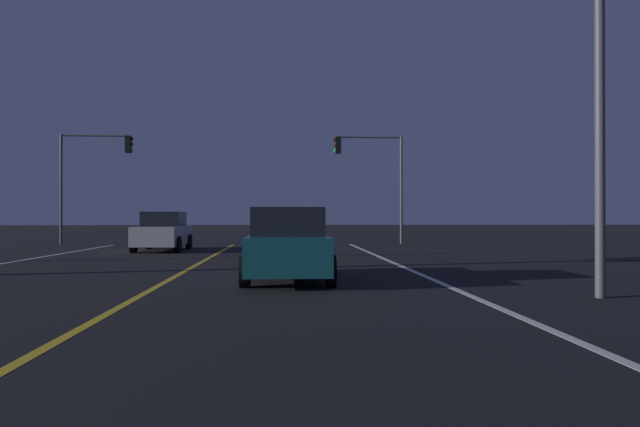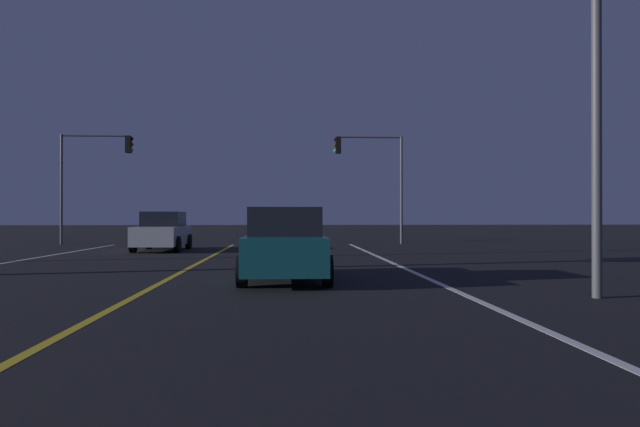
{
  "view_description": "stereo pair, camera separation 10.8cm",
  "coord_description": "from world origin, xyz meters",
  "px_view_note": "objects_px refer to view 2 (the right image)",
  "views": [
    {
      "loc": [
        2.72,
        0.01,
        1.5
      ],
      "look_at": [
        4.58,
        30.32,
        1.65
      ],
      "focal_mm": 32.16,
      "sensor_mm": 36.0,
      "label": 1
    },
    {
      "loc": [
        2.83,
        0.01,
        1.5
      ],
      "look_at": [
        4.58,
        30.32,
        1.65
      ],
      "focal_mm": 32.16,
      "sensor_mm": 36.0,
      "label": 2
    }
  ],
  "objects_px": {
    "car_oncoming": "(163,232)",
    "traffic_light_near_right": "(370,164)",
    "traffic_light_near_left": "(95,163)",
    "street_lamp_right_near": "(566,45)",
    "car_lead_same_lane": "(285,245)"
  },
  "relations": [
    {
      "from": "car_lead_same_lane",
      "to": "street_lamp_right_near",
      "type": "xyz_separation_m",
      "value": [
        5.14,
        -3.2,
        3.82
      ]
    },
    {
      "from": "traffic_light_near_left",
      "to": "street_lamp_right_near",
      "type": "height_order",
      "value": "street_lamp_right_near"
    },
    {
      "from": "car_oncoming",
      "to": "traffic_light_near_left",
      "type": "xyz_separation_m",
      "value": [
        -4.73,
        5.62,
        3.52
      ]
    },
    {
      "from": "car_oncoming",
      "to": "traffic_light_near_left",
      "type": "relative_size",
      "value": 0.74
    },
    {
      "from": "street_lamp_right_near",
      "to": "car_lead_same_lane",
      "type": "bearing_deg",
      "value": -31.9
    },
    {
      "from": "traffic_light_near_left",
      "to": "car_oncoming",
      "type": "bearing_deg",
      "value": -49.94
    },
    {
      "from": "car_oncoming",
      "to": "traffic_light_near_right",
      "type": "bearing_deg",
      "value": 119.54
    },
    {
      "from": "traffic_light_near_right",
      "to": "traffic_light_near_left",
      "type": "bearing_deg",
      "value": 0.0
    },
    {
      "from": "car_oncoming",
      "to": "street_lamp_right_near",
      "type": "height_order",
      "value": "street_lamp_right_near"
    },
    {
      "from": "traffic_light_near_right",
      "to": "car_oncoming",
      "type": "bearing_deg",
      "value": 29.54
    },
    {
      "from": "car_lead_same_lane",
      "to": "traffic_light_near_left",
      "type": "height_order",
      "value": "traffic_light_near_left"
    },
    {
      "from": "car_oncoming",
      "to": "traffic_light_near_right",
      "type": "height_order",
      "value": "traffic_light_near_right"
    },
    {
      "from": "car_oncoming",
      "to": "traffic_light_near_right",
      "type": "distance_m",
      "value": 11.94
    },
    {
      "from": "car_lead_same_lane",
      "to": "traffic_light_near_right",
      "type": "bearing_deg",
      "value": -14.51
    },
    {
      "from": "car_lead_same_lane",
      "to": "traffic_light_near_right",
      "type": "distance_m",
      "value": 18.5
    }
  ]
}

